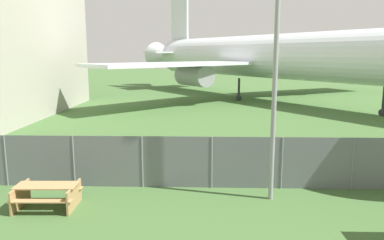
{
  "coord_description": "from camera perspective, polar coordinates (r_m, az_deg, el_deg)",
  "views": [
    {
      "loc": [
        -0.31,
        -3.15,
        4.88
      ],
      "look_at": [
        -0.81,
        13.02,
        2.0
      ],
      "focal_mm": 35.0,
      "sensor_mm": 36.0,
      "label": 1
    }
  ],
  "objects": [
    {
      "name": "picnic_bench_open_grass",
      "position": [
        13.03,
        -21.24,
        -10.35
      ],
      "size": [
        1.97,
        1.46,
        0.76
      ],
      "rotation": [
        0.0,
        0.0,
        0.03
      ],
      "color": "tan",
      "rests_on": "ground"
    },
    {
      "name": "light_mast",
      "position": [
        12.39,
        12.73,
        11.33
      ],
      "size": [
        0.44,
        0.44,
        8.62
      ],
      "color": "#99999E",
      "rests_on": "ground"
    },
    {
      "name": "perimeter_fence",
      "position": [
        13.75,
        2.99,
        -6.47
      ],
      "size": [
        56.07,
        0.07,
        1.93
      ],
      "color": "slate",
      "rests_on": "ground"
    },
    {
      "name": "airplane",
      "position": [
        40.49,
        11.51,
        9.4
      ],
      "size": [
        33.78,
        40.93,
        13.6
      ],
      "rotation": [
        0.0,
        0.0,
        -0.94
      ],
      "color": "white",
      "rests_on": "ground"
    }
  ]
}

